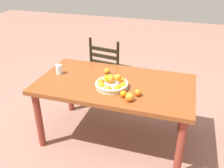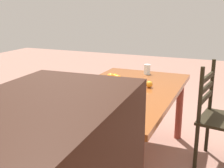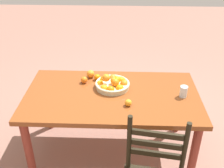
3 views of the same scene
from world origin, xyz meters
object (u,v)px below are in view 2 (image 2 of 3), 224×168
object	(u,v)px
drinking_glass	(147,69)
chair_near_window	(221,118)
dining_table	(124,99)
fruit_bowl	(113,84)
orange_loose_1	(149,84)
orange_loose_2	(89,92)
orange_loose_0	(90,88)
orange_loose_3	(80,88)

from	to	relation	value
drinking_glass	chair_near_window	bearing A→B (deg)	67.47
dining_table	fruit_bowl	xyz separation A→B (m)	(0.00, -0.11, 0.13)
orange_loose_1	orange_loose_2	size ratio (longest dim) A/B	0.92
fruit_bowl	orange_loose_0	xyz separation A→B (m)	(0.16, -0.15, -0.01)
dining_table	chair_near_window	distance (m)	0.90
chair_near_window	orange_loose_0	world-z (taller)	chair_near_window
fruit_bowl	orange_loose_2	xyz separation A→B (m)	(0.28, -0.09, -0.01)
orange_loose_2	orange_loose_0	bearing A→B (deg)	-153.40
fruit_bowl	orange_loose_1	xyz separation A→B (m)	(-0.15, 0.30, -0.01)
drinking_glass	orange_loose_0	bearing A→B (deg)	-18.76
fruit_bowl	drinking_glass	bearing A→B (deg)	169.00
orange_loose_3	drinking_glass	size ratio (longest dim) A/B	0.75
fruit_bowl	orange_loose_1	distance (m)	0.33
dining_table	orange_loose_3	world-z (taller)	orange_loose_3
chair_near_window	orange_loose_2	xyz separation A→B (m)	(0.61, -1.02, 0.30)
orange_loose_0	dining_table	bearing A→B (deg)	121.63
chair_near_window	fruit_bowl	distance (m)	1.03
orange_loose_1	orange_loose_3	bearing A→B (deg)	-52.30
chair_near_window	orange_loose_3	world-z (taller)	chair_near_window
orange_loose_0	orange_loose_3	world-z (taller)	orange_loose_3
orange_loose_0	orange_loose_3	distance (m)	0.09
fruit_bowl	orange_loose_2	world-z (taller)	fruit_bowl
chair_near_window	dining_table	bearing A→B (deg)	120.63
dining_table	orange_loose_3	xyz separation A→B (m)	(0.23, -0.31, 0.13)
dining_table	orange_loose_3	distance (m)	0.41
orange_loose_0	orange_loose_1	xyz separation A→B (m)	(-0.31, 0.45, -0.00)
orange_loose_2	orange_loose_3	world-z (taller)	orange_loose_3
dining_table	orange_loose_2	bearing A→B (deg)	-34.61
dining_table	orange_loose_2	world-z (taller)	orange_loose_2
orange_loose_1	orange_loose_3	size ratio (longest dim) A/B	0.77
orange_loose_2	dining_table	bearing A→B (deg)	145.39
fruit_bowl	dining_table	bearing A→B (deg)	90.90
dining_table	orange_loose_2	xyz separation A→B (m)	(0.29, -0.20, 0.12)
orange_loose_0	orange_loose_2	distance (m)	0.14
dining_table	orange_loose_0	world-z (taller)	orange_loose_0
dining_table	orange_loose_1	world-z (taller)	orange_loose_1
chair_near_window	orange_loose_3	bearing A→B (deg)	125.22
orange_loose_3	orange_loose_0	bearing A→B (deg)	144.95
dining_table	chair_near_window	world-z (taller)	chair_near_window
chair_near_window	orange_loose_0	bearing A→B (deg)	123.15
fruit_bowl	orange_loose_3	size ratio (longest dim) A/B	4.21
orange_loose_1	drinking_glass	distance (m)	0.54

